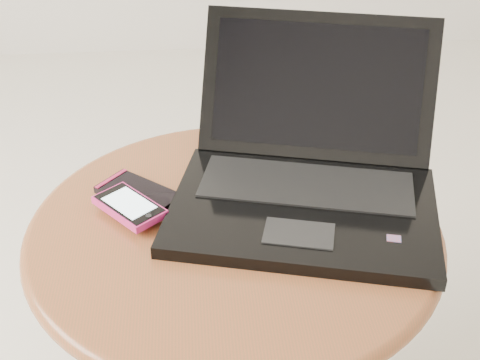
{
  "coord_description": "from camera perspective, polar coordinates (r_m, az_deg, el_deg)",
  "views": [
    {
      "loc": [
        -0.17,
        -0.68,
        1.06
      ],
      "look_at": [
        -0.1,
        0.11,
        0.54
      ],
      "focal_mm": 49.38,
      "sensor_mm": 36.0,
      "label": 1
    }
  ],
  "objects": [
    {
      "name": "phone_black",
      "position": [
        1.03,
        -8.82,
        -1.14
      ],
      "size": [
        0.14,
        0.13,
        0.01
      ],
      "color": "black",
      "rests_on": "table"
    },
    {
      "name": "phone_pink",
      "position": [
        0.98,
        -9.53,
        -2.26
      ],
      "size": [
        0.12,
        0.12,
        0.01
      ],
      "color": "#CF2571",
      "rests_on": "phone_black"
    },
    {
      "name": "table",
      "position": [
        1.03,
        -0.51,
        -8.3
      ],
      "size": [
        0.61,
        0.61,
        0.48
      ],
      "color": "#4E2311",
      "rests_on": "ground"
    },
    {
      "name": "laptop",
      "position": [
        1.01,
        5.85,
        0.7
      ],
      "size": [
        0.46,
        0.47,
        0.23
      ],
      "color": "black",
      "rests_on": "table"
    }
  ]
}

